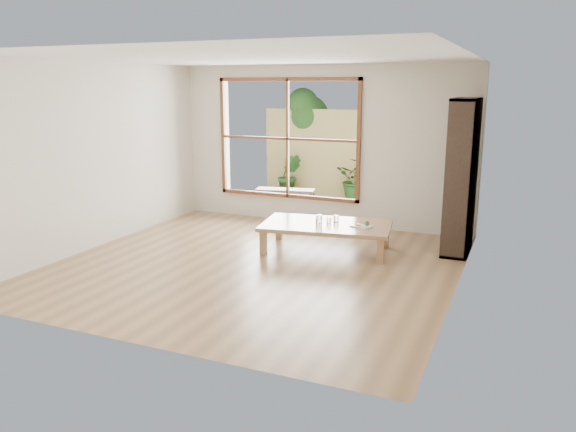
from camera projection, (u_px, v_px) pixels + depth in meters
name	position (u px, v px, depth m)	size (l,w,h in m)	color
ground	(257.00, 264.00, 7.31)	(5.00, 5.00, 0.00)	#A07A50
low_table	(326.00, 227.00, 7.85)	(1.91, 1.26, 0.39)	#966F49
floor_cushion	(299.00, 226.00, 9.11)	(0.59, 0.59, 0.09)	beige
bookshelf	(462.00, 176.00, 7.67)	(0.34, 0.95, 2.11)	#32251B
glass_tall	(319.00, 220.00, 7.71)	(0.08, 0.08, 0.15)	silver
glass_mid	(329.00, 220.00, 7.85)	(0.06, 0.06, 0.09)	silver
glass_short	(336.00, 219.00, 7.92)	(0.07, 0.07, 0.10)	silver
glass_small	(318.00, 221.00, 7.86)	(0.06, 0.06, 0.07)	silver
food_tray	(362.00, 226.00, 7.65)	(0.31, 0.27, 0.08)	white
deck	(311.00, 207.00, 10.72)	(2.80, 2.00, 0.05)	#3B332B
garden_bench	(285.00, 192.00, 10.54)	(1.14, 0.53, 0.35)	#32251B
bamboo_fence	(329.00, 154.00, 11.41)	(2.80, 0.06, 1.80)	#D6C66D
shrub_right	(358.00, 179.00, 11.09)	(0.79, 0.68, 0.88)	#29551F
shrub_left	(289.00, 175.00, 11.56)	(0.48, 0.39, 0.87)	#29551F
garden_tree	(304.00, 117.00, 11.78)	(1.04, 0.85, 2.22)	#4C3D2D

